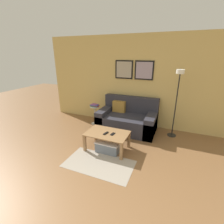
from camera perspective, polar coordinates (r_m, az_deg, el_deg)
name	(u,v)px	position (r m, az deg, el deg)	size (l,w,h in m)	color
wall_back	(136,82)	(4.76, 8.29, 10.39)	(5.60, 0.09, 2.55)	#D6B76B
area_rug	(99,164)	(3.36, -4.62, -17.63)	(1.35, 0.74, 0.01)	#A39989
couch	(127,119)	(4.59, 5.44, -2.59)	(1.57, 0.93, 0.89)	#2D2D38
coffee_table	(107,136)	(3.63, -1.71, -8.33)	(0.93, 0.59, 0.40)	#997047
storage_bin	(109,145)	(3.68, -1.14, -11.70)	(0.53, 0.40, 0.24)	slate
floor_lamp	(177,94)	(4.08, 21.95, 5.77)	(0.22, 0.52, 1.73)	black
side_table	(95,114)	(4.95, -6.02, -0.53)	(0.29, 0.29, 0.56)	silver
book_stack	(95,105)	(4.84, -6.15, 2.35)	(0.26, 0.18, 0.07)	#387F4C
remote_control	(106,133)	(3.56, -2.20, -7.47)	(0.04, 0.15, 0.02)	black
cell_phone	(113,134)	(3.54, 0.26, -7.74)	(0.07, 0.14, 0.01)	black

